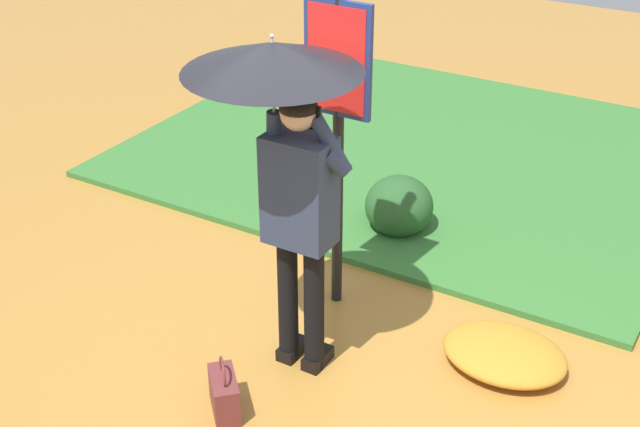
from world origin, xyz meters
name	(u,v)px	position (x,y,z in m)	size (l,w,h in m)	color
ground_plane	(318,393)	(0.00, 0.00, 0.00)	(18.00, 18.00, 0.00)	#B27A33
grass_verge	(417,150)	(0.92, -3.32, 0.03)	(4.80, 4.00, 0.05)	#387533
person_with_umbrella	(285,126)	(0.31, -0.18, 1.55)	(0.96, 0.96, 2.04)	black
info_sign_post	(338,100)	(0.39, -0.88, 1.44)	(0.44, 0.07, 2.30)	black
handbag	(224,394)	(0.37, 0.40, 0.13)	(0.31, 0.31, 0.37)	brown
shrub_cluster	(396,206)	(0.45, -1.92, 0.22)	(0.57, 0.52, 0.47)	#285628
leaf_pile_by_bench	(505,354)	(-0.84, -0.79, 0.08)	(0.76, 0.61, 0.17)	#C68428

